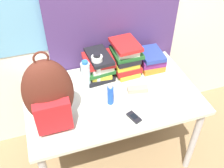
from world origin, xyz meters
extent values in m
cube|color=#66A3C6|center=(-0.49, 0.81, 1.30)|extent=(1.10, 0.01, 0.80)
cube|color=beige|center=(0.00, 0.38, 0.70)|extent=(1.23, 0.76, 0.03)
cylinder|color=#B2B2B7|center=(0.56, 0.06, 0.34)|extent=(0.05, 0.05, 0.68)
cylinder|color=#B2B2B7|center=(-0.56, 0.70, 0.34)|extent=(0.05, 0.05, 0.68)
cylinder|color=#B2B2B7|center=(0.56, 0.70, 0.34)|extent=(0.05, 0.05, 0.68)
ellipsoid|color=#512319|center=(-0.43, 0.27, 0.95)|extent=(0.30, 0.18, 0.48)
cube|color=red|center=(-0.43, 0.16, 0.86)|extent=(0.21, 0.06, 0.21)
torus|color=#512319|center=(-0.43, 0.27, 1.21)|extent=(0.09, 0.01, 0.09)
cube|color=black|center=(-0.04, 0.61, 0.73)|extent=(0.23, 0.25, 0.03)
cube|color=yellow|center=(-0.02, 0.61, 0.76)|extent=(0.17, 0.22, 0.03)
cube|color=#1E5623|center=(-0.03, 0.61, 0.79)|extent=(0.22, 0.22, 0.03)
cube|color=silver|center=(-0.02, 0.61, 0.83)|extent=(0.19, 0.22, 0.04)
cube|color=red|center=(-0.03, 0.61, 0.87)|extent=(0.23, 0.22, 0.04)
cube|color=black|center=(-0.03, 0.61, 0.90)|extent=(0.17, 0.27, 0.03)
cube|color=yellow|center=(0.18, 0.60, 0.73)|extent=(0.18, 0.24, 0.04)
cube|color=red|center=(0.18, 0.61, 0.78)|extent=(0.21, 0.25, 0.04)
cube|color=yellow|center=(0.17, 0.61, 0.82)|extent=(0.18, 0.23, 0.04)
cube|color=black|center=(0.18, 0.61, 0.86)|extent=(0.19, 0.24, 0.04)
cube|color=#1E5623|center=(0.19, 0.60, 0.89)|extent=(0.21, 0.21, 0.03)
cube|color=silver|center=(0.19, 0.61, 0.93)|extent=(0.17, 0.21, 0.05)
cube|color=red|center=(0.18, 0.60, 0.97)|extent=(0.20, 0.25, 0.03)
cube|color=orange|center=(0.40, 0.60, 0.74)|extent=(0.18, 0.22, 0.05)
cube|color=#6B2370|center=(0.40, 0.60, 0.79)|extent=(0.20, 0.21, 0.06)
cube|color=navy|center=(0.40, 0.60, 0.84)|extent=(0.18, 0.23, 0.03)
cylinder|color=silver|center=(-0.15, 0.53, 0.82)|extent=(0.07, 0.07, 0.21)
cylinder|color=#286BB7|center=(-0.15, 0.53, 0.93)|extent=(0.04, 0.04, 0.02)
cylinder|color=white|center=(-0.06, 0.55, 0.83)|extent=(0.08, 0.08, 0.24)
cylinder|color=black|center=(-0.06, 0.55, 0.96)|extent=(0.05, 0.05, 0.02)
cylinder|color=blue|center=(-0.04, 0.30, 0.79)|extent=(0.04, 0.04, 0.15)
cylinder|color=white|center=(-0.04, 0.30, 0.87)|extent=(0.03, 0.03, 0.02)
cube|color=black|center=(0.07, 0.12, 0.72)|extent=(0.08, 0.11, 0.02)
cube|color=black|center=(0.07, 0.12, 0.73)|extent=(0.05, 0.06, 0.00)
cube|color=gray|center=(0.19, 0.35, 0.73)|extent=(0.16, 0.08, 0.04)
camera|label=1|loc=(-0.43, -0.93, 2.02)|focal=42.00mm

